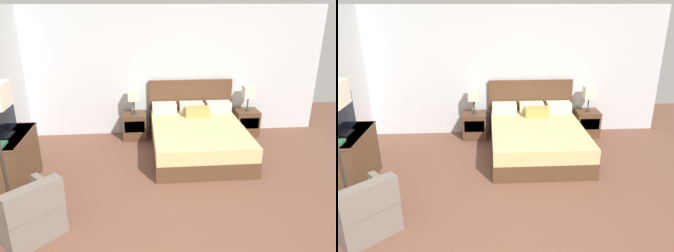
% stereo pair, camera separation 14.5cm
% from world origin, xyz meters
% --- Properties ---
extents(ground_plane, '(10.80, 10.80, 0.00)m').
position_xyz_m(ground_plane, '(0.00, 0.00, 0.00)').
color(ground_plane, brown).
extents(wall_back, '(6.62, 0.06, 2.60)m').
position_xyz_m(wall_back, '(0.00, 3.63, 1.30)').
color(wall_back, silver).
rests_on(wall_back, ground).
extents(bed, '(1.73, 2.13, 1.15)m').
position_xyz_m(bed, '(0.59, 2.57, 0.29)').
color(bed, brown).
rests_on(bed, ground).
extents(nightstand_left, '(0.47, 0.44, 0.53)m').
position_xyz_m(nightstand_left, '(-0.58, 3.32, 0.26)').
color(nightstand_left, brown).
rests_on(nightstand_left, ground).
extents(nightstand_right, '(0.47, 0.44, 0.53)m').
position_xyz_m(nightstand_right, '(1.76, 3.32, 0.26)').
color(nightstand_right, brown).
rests_on(nightstand_right, ground).
extents(table_lamp_left, '(0.22, 0.22, 0.51)m').
position_xyz_m(table_lamp_left, '(-0.58, 3.32, 0.91)').
color(table_lamp_left, '#332D28').
rests_on(table_lamp_left, nightstand_left).
extents(table_lamp_right, '(0.22, 0.22, 0.51)m').
position_xyz_m(table_lamp_right, '(1.76, 3.32, 0.91)').
color(table_lamp_right, '#332D28').
rests_on(table_lamp_right, nightstand_right).
extents(dresser, '(0.57, 1.07, 0.85)m').
position_xyz_m(dresser, '(-2.40, 1.55, 0.44)').
color(dresser, brown).
rests_on(dresser, ground).
extents(tv, '(0.18, 0.85, 0.55)m').
position_xyz_m(tv, '(-2.40, 1.55, 1.11)').
color(tv, black).
rests_on(tv, dresser).
extents(armchair_by_window, '(0.97, 0.97, 0.76)m').
position_xyz_m(armchair_by_window, '(-1.83, 0.41, 0.28)').
color(armchair_by_window, '#70665B').
rests_on(armchair_by_window, ground).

